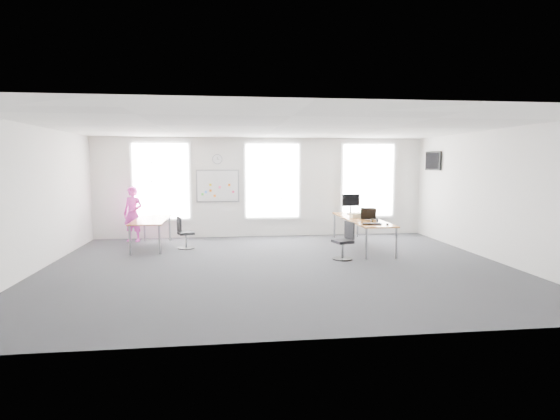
{
  "coord_description": "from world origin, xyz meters",
  "views": [
    {
      "loc": [
        -1.09,
        -9.23,
        2.22
      ],
      "look_at": [
        0.19,
        1.2,
        1.1
      ],
      "focal_mm": 28.0,
      "sensor_mm": 36.0,
      "label": 1
    }
  ],
  "objects": [
    {
      "name": "wall_front",
      "position": [
        0.0,
        -4.0,
        1.5
      ],
      "size": [
        10.0,
        0.0,
        10.0
      ],
      "primitive_type": "plane",
      "rotation": [
        -1.57,
        0.0,
        0.0
      ],
      "color": "white",
      "rests_on": "ground"
    },
    {
      "name": "keyboard",
      "position": [
        2.37,
        0.79,
        0.78
      ],
      "size": [
        0.49,
        0.31,
        0.02
      ],
      "primitive_type": "cube",
      "rotation": [
        0.0,
        0.0,
        -0.34
      ],
      "color": "black",
      "rests_on": "desk_right"
    },
    {
      "name": "desk_right",
      "position": [
        2.48,
        1.93,
        0.72
      ],
      "size": [
        0.84,
        3.14,
        0.76
      ],
      "color": "#CA7B31",
      "rests_on": "ground"
    },
    {
      "name": "window_right",
      "position": [
        3.3,
        3.97,
        1.7
      ],
      "size": [
        1.6,
        0.06,
        2.2
      ],
      "primitive_type": "cube",
      "color": "white",
      "rests_on": "wall_back"
    },
    {
      "name": "whiteboard",
      "position": [
        -1.35,
        3.97,
        1.55
      ],
      "size": [
        1.2,
        0.03,
        0.9
      ],
      "primitive_type": "cube",
      "color": "white",
      "rests_on": "wall_back"
    },
    {
      "name": "wall_back",
      "position": [
        0.0,
        4.0,
        1.5
      ],
      "size": [
        10.0,
        0.0,
        10.0
      ],
      "primitive_type": "plane",
      "rotation": [
        1.57,
        0.0,
        0.0
      ],
      "color": "white",
      "rests_on": "ground"
    },
    {
      "name": "wall_left",
      "position": [
        -5.0,
        0.0,
        1.5
      ],
      "size": [
        0.0,
        10.0,
        10.0
      ],
      "primitive_type": "plane",
      "rotation": [
        1.57,
        0.0,
        1.57
      ],
      "color": "white",
      "rests_on": "ground"
    },
    {
      "name": "laptop_sleeve",
      "position": [
        2.58,
        1.7,
        0.91
      ],
      "size": [
        0.38,
        0.25,
        0.3
      ],
      "rotation": [
        0.0,
        0.0,
        -0.15
      ],
      "color": "black",
      "rests_on": "desk_right"
    },
    {
      "name": "mouse",
      "position": [
        2.71,
        0.67,
        0.79
      ],
      "size": [
        0.09,
        0.12,
        0.04
      ],
      "primitive_type": "ellipsoid",
      "rotation": [
        0.0,
        0.0,
        -0.23
      ],
      "color": "black",
      "rests_on": "desk_right"
    },
    {
      "name": "paper_stack",
      "position": [
        2.4,
        2.13,
        0.82
      ],
      "size": [
        0.36,
        0.28,
        0.12
      ],
      "primitive_type": "cube",
      "rotation": [
        0.0,
        0.0,
        0.05
      ],
      "color": "beige",
      "rests_on": "desk_right"
    },
    {
      "name": "desk_left",
      "position": [
        -3.09,
        2.57,
        0.69
      ],
      "size": [
        0.82,
        2.06,
        0.75
      ],
      "color": "#CA7B31",
      "rests_on": "ground"
    },
    {
      "name": "ceiling",
      "position": [
        0.0,
        0.0,
        3.0
      ],
      "size": [
        10.0,
        10.0,
        0.0
      ],
      "primitive_type": "plane",
      "rotation": [
        3.14,
        0.0,
        0.0
      ],
      "color": "white",
      "rests_on": "ground"
    },
    {
      "name": "lens_cap",
      "position": [
        2.53,
        0.97,
        0.77
      ],
      "size": [
        0.07,
        0.07,
        0.01
      ],
      "primitive_type": "cylinder",
      "rotation": [
        0.0,
        0.0,
        0.12
      ],
      "color": "black",
      "rests_on": "desk_right"
    },
    {
      "name": "wall_right",
      "position": [
        5.0,
        0.0,
        1.5
      ],
      "size": [
        0.0,
        10.0,
        10.0
      ],
      "primitive_type": "plane",
      "rotation": [
        1.57,
        0.0,
        -1.57
      ],
      "color": "white",
      "rests_on": "ground"
    },
    {
      "name": "wall_clock",
      "position": [
        -1.35,
        3.97,
        2.35
      ],
      "size": [
        0.3,
        0.04,
        0.3
      ],
      "primitive_type": "cylinder",
      "rotation": [
        1.57,
        0.0,
        0.0
      ],
      "color": "gray",
      "rests_on": "wall_back"
    },
    {
      "name": "monitor",
      "position": [
        2.47,
        2.97,
        1.11
      ],
      "size": [
        0.52,
        0.21,
        0.58
      ],
      "rotation": [
        0.0,
        0.0,
        0.09
      ],
      "color": "black",
      "rests_on": "desk_right"
    },
    {
      "name": "chair_left",
      "position": [
        -2.21,
        2.27,
        0.37
      ],
      "size": [
        0.49,
        0.48,
        0.84
      ],
      "rotation": [
        0.0,
        0.0,
        1.92
      ],
      "color": "black",
      "rests_on": "ground"
    },
    {
      "name": "window_left",
      "position": [
        -3.0,
        3.97,
        1.7
      ],
      "size": [
        1.6,
        0.06,
        2.2
      ],
      "primitive_type": "cube",
      "color": "white",
      "rests_on": "wall_back"
    },
    {
      "name": "window_mid",
      "position": [
        0.3,
        3.97,
        1.7
      ],
      "size": [
        1.6,
        0.06,
        2.2
      ],
      "primitive_type": "cube",
      "color": "white",
      "rests_on": "wall_back"
    },
    {
      "name": "headphones",
      "position": [
        2.57,
        1.2,
        0.81
      ],
      "size": [
        0.17,
        0.09,
        0.1
      ],
      "rotation": [
        0.0,
        0.0,
        -0.32
      ],
      "color": "black",
      "rests_on": "desk_right"
    },
    {
      "name": "person",
      "position": [
        -3.75,
        3.55,
        0.79
      ],
      "size": [
        0.67,
        0.56,
        1.58
      ],
      "primitive_type": "imported",
      "rotation": [
        0.0,
        0.0,
        -0.36
      ],
      "color": "#F03EC0",
      "rests_on": "ground"
    },
    {
      "name": "tv",
      "position": [
        4.95,
        3.0,
        2.3
      ],
      "size": [
        0.06,
        0.9,
        0.55
      ],
      "primitive_type": "cube",
      "color": "black",
      "rests_on": "wall_right"
    },
    {
      "name": "chair_right",
      "position": [
        1.62,
        0.51,
        0.38
      ],
      "size": [
        0.49,
        0.49,
        0.87
      ],
      "rotation": [
        0.0,
        0.0,
        -1.28
      ],
      "color": "black",
      "rests_on": "ground"
    },
    {
      "name": "floor",
      "position": [
        0.0,
        0.0,
        0.0
      ],
      "size": [
        10.0,
        10.0,
        0.0
      ],
      "primitive_type": "plane",
      "color": "#25262A",
      "rests_on": "ground"
    }
  ]
}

